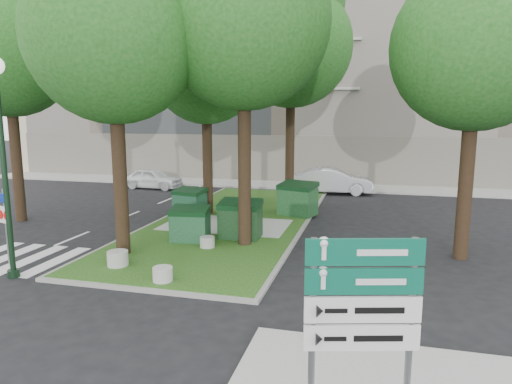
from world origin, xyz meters
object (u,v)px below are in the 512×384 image
(tree_median_near_left, at_px, (116,20))
(litter_bin, at_px, (311,195))
(tree_median_mid, at_px, (208,58))
(tree_median_far, at_px, (293,34))
(dumpster_a, at_px, (190,202))
(car_white, at_px, (152,178))
(tree_median_near_right, at_px, (247,5))
(bollard_left, at_px, (118,258))
(dumpster_b, at_px, (190,224))
(bollard_right, at_px, (163,274))
(car_silver, at_px, (332,181))
(tree_street_right, at_px, (480,30))
(street_lamp, at_px, (2,142))
(directional_sign, at_px, (362,314))
(tree_street_left, at_px, (9,37))
(bollard_mid, at_px, (207,242))
(dumpster_d, at_px, (298,199))
(dumpster_c, at_px, (240,219))
(traffic_sign_pole, at_px, (5,216))

(tree_median_near_left, xyz_separation_m, litter_bin, (4.61, 9.96, -6.80))
(tree_median_mid, relative_size, tree_median_far, 0.84)
(dumpster_a, distance_m, car_white, 9.11)
(tree_median_near_right, height_order, bollard_left, tree_median_near_right)
(dumpster_a, xyz_separation_m, dumpster_b, (1.60, -3.82, -0.00))
(bollard_right, relative_size, car_silver, 0.12)
(tree_street_right, bearing_deg, street_lamp, -158.17)
(directional_sign, relative_size, car_silver, 0.63)
(tree_street_left, bearing_deg, street_lamp, -50.90)
(tree_street_right, xyz_separation_m, directional_sign, (-2.97, -9.73, -4.93))
(tree_street_right, bearing_deg, litter_bin, 128.29)
(directional_sign, bearing_deg, dumpster_b, 108.82)
(bollard_left, xyz_separation_m, car_white, (-6.10, 14.16, 0.30))
(tree_median_near_left, height_order, bollard_right, tree_median_near_left)
(tree_median_near_left, relative_size, tree_street_left, 0.96)
(tree_median_mid, relative_size, directional_sign, 3.43)
(tree_median_near_right, relative_size, dumpster_b, 7.99)
(bollard_right, bearing_deg, bollard_mid, 89.38)
(street_lamp, bearing_deg, litter_bin, 61.81)
(dumpster_d, bearing_deg, dumpster_b, -102.04)
(street_lamp, height_order, car_white, street_lamp)
(tree_median_near_left, height_order, dumpster_d, tree_median_near_left)
(tree_street_left, xyz_separation_m, car_white, (1.31, 9.44, -7.01))
(dumpster_c, relative_size, directional_sign, 0.52)
(bollard_left, distance_m, car_silver, 15.82)
(dumpster_c, bearing_deg, tree_median_near_right, -57.59)
(dumpster_c, bearing_deg, street_lamp, -135.05)
(bollard_left, xyz_separation_m, car_silver, (4.95, 15.02, 0.42))
(tree_median_near_right, relative_size, dumpster_a, 7.64)
(dumpster_d, bearing_deg, car_silver, 99.90)
(dumpster_d, height_order, car_silver, dumpster_d)
(litter_bin, bearing_deg, tree_street_right, -51.71)
(dumpster_c, xyz_separation_m, car_white, (-8.72, 10.22, -0.15))
(litter_bin, relative_size, car_white, 0.21)
(traffic_sign_pole, bearing_deg, dumpster_d, 67.56)
(dumpster_b, bearing_deg, tree_median_mid, 94.33)
(tree_median_near_left, bearing_deg, car_silver, 68.78)
(directional_sign, height_order, car_white, directional_sign)
(tree_median_mid, bearing_deg, tree_median_near_right, -56.31)
(street_lamp, bearing_deg, directional_sign, -25.96)
(tree_median_near_right, bearing_deg, tree_median_mid, 123.69)
(tree_median_far, height_order, dumpster_b, tree_median_far)
(tree_street_right, distance_m, bollard_left, 12.65)
(dumpster_b, height_order, dumpster_d, dumpster_d)
(tree_street_left, bearing_deg, tree_median_near_left, -26.57)
(tree_median_far, height_order, dumpster_c, tree_median_far)
(street_lamp, distance_m, car_white, 16.21)
(dumpster_b, relative_size, street_lamp, 0.24)
(tree_median_near_left, distance_m, tree_median_near_right, 4.09)
(tree_median_mid, height_order, tree_street_left, tree_street_left)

